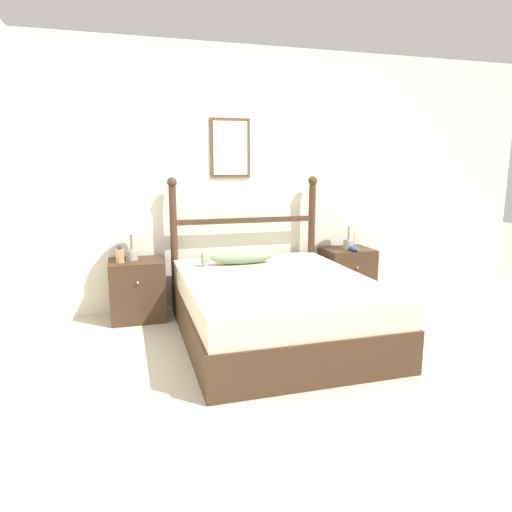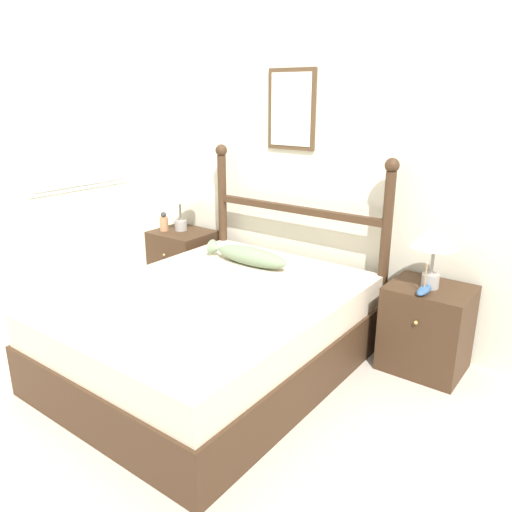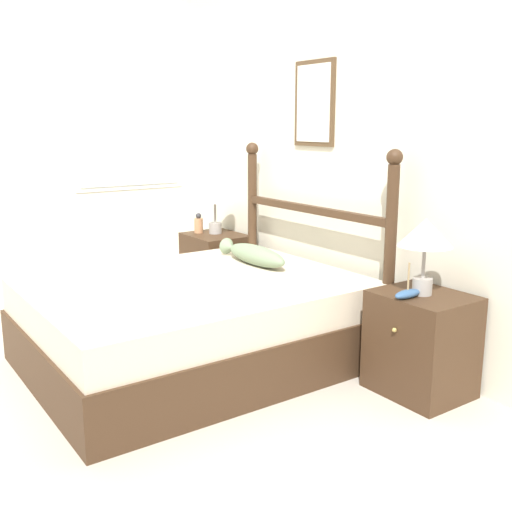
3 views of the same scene
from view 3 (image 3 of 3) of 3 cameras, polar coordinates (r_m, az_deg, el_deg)
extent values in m
plane|color=#B7AD9E|center=(3.48, -14.78, -12.57)|extent=(16.00, 16.00, 0.00)
cube|color=beige|center=(4.07, 7.89, 9.94)|extent=(6.40, 0.06, 2.55)
cube|color=#4C3823|center=(4.20, 5.59, 14.26)|extent=(0.40, 0.02, 0.57)
cube|color=silver|center=(4.20, 5.46, 14.27)|extent=(0.34, 0.01, 0.51)
cube|color=white|center=(5.53, -12.03, 11.38)|extent=(0.01, 1.02, 1.00)
cube|color=silver|center=(5.52, -12.00, 11.38)|extent=(0.01, 0.94, 0.92)
cube|color=#3D2819|center=(3.74, -5.84, -7.75)|extent=(1.49, 1.92, 0.32)
cube|color=beige|center=(3.66, -5.93, -3.92)|extent=(1.45, 1.88, 0.20)
cylinder|color=#3D2819|center=(4.68, -0.35, 2.18)|extent=(0.07, 0.07, 1.22)
sphere|color=#3D2819|center=(4.61, -0.36, 10.18)|extent=(0.09, 0.09, 0.09)
cylinder|color=#3D2819|center=(3.62, 12.56, -1.18)|extent=(0.07, 0.07, 1.22)
sphere|color=#3D2819|center=(3.53, 13.07, 9.15)|extent=(0.09, 0.09, 0.09)
cube|color=#3D2819|center=(4.08, 5.36, 4.42)|extent=(1.42, 0.05, 0.05)
cube|color=#3D2819|center=(4.98, -3.87, -1.09)|extent=(0.49, 0.42, 0.56)
sphere|color=tan|center=(4.85, -6.12, -0.03)|extent=(0.02, 0.02, 0.02)
cube|color=#3D2819|center=(3.40, 15.46, -8.05)|extent=(0.49, 0.42, 0.56)
sphere|color=tan|center=(3.20, 13.04, -6.88)|extent=(0.02, 0.02, 0.02)
cylinder|color=gray|center=(4.96, -3.90, 2.67)|extent=(0.10, 0.10, 0.09)
cylinder|color=gray|center=(4.94, -3.92, 4.17)|extent=(0.02, 0.02, 0.17)
cone|color=beige|center=(4.92, -3.95, 6.02)|extent=(0.29, 0.29, 0.15)
cylinder|color=gray|center=(3.30, 15.55, -2.79)|extent=(0.10, 0.10, 0.09)
cylinder|color=gray|center=(3.27, 15.68, -0.57)|extent=(0.02, 0.02, 0.17)
cone|color=beige|center=(3.24, 15.85, 2.19)|extent=(0.29, 0.29, 0.15)
cylinder|color=tan|center=(4.99, -5.49, 2.91)|extent=(0.07, 0.07, 0.12)
sphere|color=#333338|center=(4.98, -5.51, 3.83)|extent=(0.05, 0.05, 0.05)
ellipsoid|color=#335684|center=(3.21, 14.24, -3.52)|extent=(0.06, 0.18, 0.05)
cylinder|color=#997F56|center=(3.19, 14.33, -1.88)|extent=(0.01, 0.01, 0.14)
ellipsoid|color=gray|center=(4.01, 0.02, 0.08)|extent=(0.60, 0.16, 0.13)
cone|color=gray|center=(4.28, -2.54, 0.87)|extent=(0.08, 0.12, 0.12)
camera|label=1|loc=(4.58, -57.94, 6.33)|focal=32.00mm
camera|label=2|loc=(1.25, -58.66, 18.37)|focal=35.00mm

